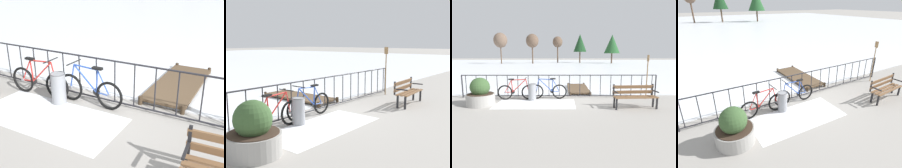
# 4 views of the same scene
# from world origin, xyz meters

# --- Properties ---
(ground_plane) EXTENTS (160.00, 160.00, 0.00)m
(ground_plane) POSITION_xyz_m (0.00, 0.00, 0.00)
(ground_plane) COLOR #9E9991
(snow_patch) EXTENTS (3.21, 1.50, 0.01)m
(snow_patch) POSITION_xyz_m (-0.95, -1.20, 0.00)
(snow_patch) COLOR white
(snow_patch) RESTS_ON ground
(railing_fence) EXTENTS (9.06, 0.06, 1.07)m
(railing_fence) POSITION_xyz_m (-0.00, 0.00, 0.56)
(railing_fence) COLOR #232328
(railing_fence) RESTS_ON ground
(bicycle_near_railing) EXTENTS (1.71, 0.52, 0.97)m
(bicycle_near_railing) POSITION_xyz_m (-0.51, -0.27, 0.37)
(bicycle_near_railing) COLOR black
(bicycle_near_railing) RESTS_ON ground
(bicycle_second) EXTENTS (1.71, 0.52, 0.97)m
(bicycle_second) POSITION_xyz_m (-1.88, -0.42, 0.37)
(bicycle_second) COLOR black
(bicycle_second) RESTS_ON ground
(trash_bin) EXTENTS (0.35, 0.35, 0.73)m
(trash_bin) POSITION_xyz_m (-1.19, -0.54, 0.37)
(trash_bin) COLOR gray
(trash_bin) RESTS_ON ground
(wooden_dock) EXTENTS (1.10, 3.03, 0.20)m
(wooden_dock) POSITION_xyz_m (1.00, 1.76, 0.12)
(wooden_dock) COLOR brown
(wooden_dock) RESTS_ON ground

